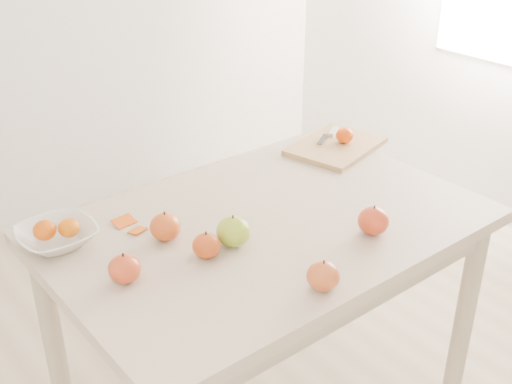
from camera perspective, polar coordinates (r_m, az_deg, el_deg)
table at (r=1.85m, az=0.97°, el=-5.21°), size 1.20×0.80×0.75m
cutting_board at (r=2.26m, az=7.11°, el=4.06°), size 0.37×0.31×0.02m
board_tangerine at (r=2.26m, az=7.88°, el=5.01°), size 0.06×0.06×0.05m
fruit_bowl at (r=1.76m, az=-17.29°, el=-3.77°), size 0.20×0.20×0.05m
bowl_tangerine_near at (r=1.75m, az=-18.27°, el=-3.24°), size 0.06×0.06×0.05m
bowl_tangerine_far at (r=1.74m, az=-16.30°, el=-3.06°), size 0.06×0.06×0.05m
orange_peel_a at (r=1.82m, az=-11.64°, el=-2.69°), size 0.06×0.05×0.01m
orange_peel_b at (r=1.77m, az=-10.50°, el=-3.44°), size 0.05×0.05×0.01m
paring_knife at (r=2.33m, az=6.72°, el=5.25°), size 0.16×0.09×0.01m
apple_green at (r=1.67m, az=-2.03°, el=-3.52°), size 0.09×0.09×0.08m
apple_red_b at (r=1.63m, az=-4.43°, el=-4.78°), size 0.07×0.07×0.07m
apple_red_c at (r=1.52m, az=5.99°, el=-7.43°), size 0.08×0.08×0.07m
apple_red_a at (r=1.71m, az=-8.07°, el=-3.09°), size 0.08×0.08×0.07m
apple_red_e at (r=1.75m, az=10.38°, el=-2.53°), size 0.08×0.08×0.08m
apple_red_d at (r=1.57m, az=-11.60°, el=-6.70°), size 0.08×0.08×0.07m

